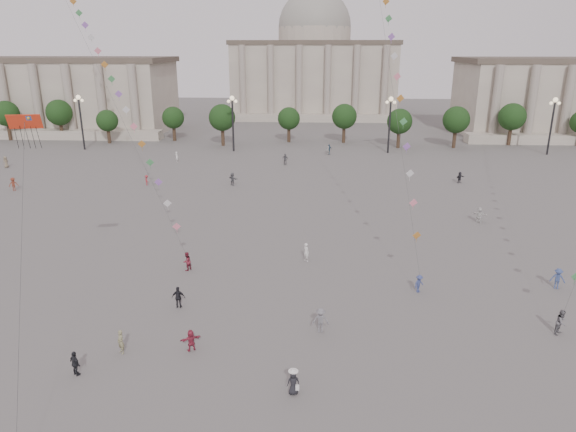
{
  "coord_description": "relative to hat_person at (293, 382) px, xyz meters",
  "views": [
    {
      "loc": [
        1.31,
        -28.84,
        19.48
      ],
      "look_at": [
        -1.02,
        12.0,
        5.96
      ],
      "focal_mm": 32.0,
      "sensor_mm": 36.0,
      "label": 1
    }
  ],
  "objects": [
    {
      "name": "person_crowd_14",
      "position": [
        21.61,
        15.14,
        0.09
      ],
      "size": [
        1.34,
        1.01,
        1.83
      ],
      "primitive_type": "imported",
      "rotation": [
        0.0,
        0.0,
        5.97
      ],
      "color": "#384A7E",
      "rests_on": "ground"
    },
    {
      "name": "lamp_post_mid_east",
      "position": [
        14.83,
        73.4,
        6.52
      ],
      "size": [
        2.0,
        0.9,
        10.65
      ],
      "color": "#262628",
      "rests_on": "ground"
    },
    {
      "name": "tourist_4",
      "position": [
        -9.46,
        10.03,
        0.06
      ],
      "size": [
        1.06,
        0.5,
        1.77
      ],
      "primitive_type": "imported",
      "rotation": [
        0.0,
        0.0,
        3.2
      ],
      "color": "black",
      "rests_on": "ground"
    },
    {
      "name": "tree_row",
      "position": [
        -0.17,
        81.4,
        4.57
      ],
      "size": [
        137.12,
        5.12,
        8.0
      ],
      "color": "#332419",
      "rests_on": "ground"
    },
    {
      "name": "kite_flyer_2",
      "position": [
        18.67,
        7.75,
        0.11
      ],
      "size": [
        1.15,
        1.13,
        1.87
      ],
      "primitive_type": "imported",
      "rotation": [
        0.0,
        0.0,
        0.73
      ],
      "color": "slate",
      "rests_on": "ground"
    },
    {
      "name": "person_crowd_7",
      "position": [
        20.11,
        32.29,
        0.08
      ],
      "size": [
        1.76,
        1.19,
        1.82
      ],
      "primitive_type": "imported",
      "rotation": [
        0.0,
        0.0,
        2.71
      ],
      "color": "silver",
      "rests_on": "ground"
    },
    {
      "name": "person_crowd_10",
      "position": [
        -23.61,
        62.67,
        0.13
      ],
      "size": [
        0.81,
        0.82,
        1.91
      ],
      "primitive_type": "imported",
      "rotation": [
        0.0,
        0.0,
        2.34
      ],
      "color": "white",
      "rests_on": "ground"
    },
    {
      "name": "dragon_kite",
      "position": [
        -18.78,
        8.6,
        12.97
      ],
      "size": [
        4.17,
        8.21,
        21.03
      ],
      "color": "red",
      "rests_on": "ground"
    },
    {
      "name": "ground",
      "position": [
        -0.17,
        3.4,
        -0.83
      ],
      "size": [
        360.0,
        360.0,
        0.0
      ],
      "primitive_type": "plane",
      "color": "#595654",
      "rests_on": "ground"
    },
    {
      "name": "tourist_2",
      "position": [
        -7.08,
        4.19,
        -0.06
      ],
      "size": [
        1.46,
        1.06,
        1.53
      ],
      "primitive_type": "imported",
      "rotation": [
        0.0,
        0.0,
        3.63
      ],
      "color": "#9F2B42",
      "rests_on": "ground"
    },
    {
      "name": "person_crowd_2",
      "position": [
        -41.82,
        42.71,
        0.13
      ],
      "size": [
        1.4,
        1.34,
        1.92
      ],
      "primitive_type": "imported",
      "rotation": [
        0.0,
        0.0,
        0.7
      ],
      "color": "brown",
      "rests_on": "ground"
    },
    {
      "name": "kite_flyer_0",
      "position": [
        -10.54,
        17.07,
        0.05
      ],
      "size": [
        1.0,
        1.07,
        1.76
      ],
      "primitive_type": "imported",
      "rotation": [
        0.0,
        0.0,
        4.2
      ],
      "color": "maroon",
      "rests_on": "ground"
    },
    {
      "name": "person_crowd_20",
      "position": [
        -51.42,
        56.89,
        0.14
      ],
      "size": [
        0.96,
        1.11,
        1.93
      ],
      "primitive_type": "imported",
      "rotation": [
        0.0,
        0.0,
        4.26
      ],
      "color": "#7D6F56",
      "rests_on": "ground"
    },
    {
      "name": "lamp_post_mid_west",
      "position": [
        -15.17,
        73.4,
        6.52
      ],
      "size": [
        2.0,
        0.9,
        10.65
      ],
      "color": "#262628",
      "rests_on": "ground"
    },
    {
      "name": "person_crowd_16",
      "position": [
        -4.33,
        61.75,
        0.15
      ],
      "size": [
        1.22,
        0.74,
        1.95
      ],
      "primitive_type": "imported",
      "rotation": [
        0.0,
        0.0,
        6.04
      ],
      "color": "#5A5A5F",
      "rests_on": "ground"
    },
    {
      "name": "person_crowd_0",
      "position": [
        3.42,
        71.4,
        0.12
      ],
      "size": [
        1.21,
        0.81,
        1.9
      ],
      "primitive_type": "imported",
      "rotation": [
        0.0,
        0.0,
        0.34
      ],
      "color": "#325571",
      "rests_on": "ground"
    },
    {
      "name": "kite_flyer_1",
      "position": [
        9.82,
        13.8,
        -0.06
      ],
      "size": [
        1.13,
        1.08,
        1.54
      ],
      "primitive_type": "imported",
      "rotation": [
        0.0,
        0.0,
        0.7
      ],
      "color": "#37437C",
      "rests_on": "ground"
    },
    {
      "name": "hat_person",
      "position": [
        0.0,
        0.0,
        0.0
      ],
      "size": [
        0.85,
        0.66,
        1.69
      ],
      "color": "black",
      "rests_on": "ground"
    },
    {
      "name": "hall_west",
      "position": [
        -75.17,
        97.3,
        7.6
      ],
      "size": [
        84.0,
        26.22,
        17.2
      ],
      "color": "#A5988A",
      "rests_on": "ground"
    },
    {
      "name": "person_crowd_17",
      "position": [
        -23.9,
        46.82,
        -0.07
      ],
      "size": [
        1.02,
        1.13,
        1.52
      ],
      "primitive_type": "imported",
      "rotation": [
        0.0,
        0.0,
        2.17
      ],
      "color": "#A02B34",
      "rests_on": "ground"
    },
    {
      "name": "tourist_1",
      "position": [
        -13.59,
        1.05,
        0.01
      ],
      "size": [
        1.04,
        0.87,
        1.66
      ],
      "primitive_type": "imported",
      "rotation": [
        0.0,
        0.0,
        2.56
      ],
      "color": "black",
      "rests_on": "ground"
    },
    {
      "name": "person_crowd_13",
      "position": [
        0.3,
        19.81,
        0.09
      ],
      "size": [
        0.76,
        0.79,
        1.83
      ],
      "primitive_type": "imported",
      "rotation": [
        0.0,
        0.0,
        2.25
      ],
      "color": "white",
      "rests_on": "ground"
    },
    {
      "name": "hall_central",
      "position": [
        -0.17,
        132.62,
        13.41
      ],
      "size": [
        48.3,
        34.3,
        35.5
      ],
      "color": "#A5988A",
      "rests_on": "ground"
    },
    {
      "name": "person_crowd_9",
      "position": [
        22.65,
        50.78,
        0.02
      ],
      "size": [
        1.58,
        1.27,
        1.69
      ],
      "primitive_type": "imported",
      "rotation": [
        0.0,
        0.0,
        0.58
      ],
      "color": "black",
      "rests_on": "ground"
    },
    {
      "name": "person_crowd_6",
      "position": [
        1.62,
        7.04,
        0.1
      ],
      "size": [
        1.23,
        0.75,
        1.86
      ],
      "primitive_type": "imported",
      "rotation": [
        0.0,
        0.0,
        0.05
      ],
      "color": "slate",
      "rests_on": "ground"
    },
    {
      "name": "person_crowd_21",
      "position": [
        -11.66,
        3.61,
        0.01
      ],
      "size": [
        0.72,
        0.71,
        1.68
      ],
      "primitive_type": "imported",
      "rotation": [
        0.0,
        0.0,
        5.56
      ],
      "color": "#84815B",
      "rests_on": "ground"
    },
    {
      "name": "person_crowd_12",
      "position": [
        -11.22,
        47.42,
        0.13
      ],
      "size": [
        1.74,
        1.54,
        1.91
      ],
      "primitive_type": "imported",
      "rotation": [
        0.0,
        0.0,
        2.48
      ],
      "color": "slate",
      "rests_on": "ground"
    },
    {
      "name": "kite_train_west",
      "position": [
        -26.14,
        35.07,
        22.23
      ],
      "size": [
        29.88,
        33.83,
        60.31
      ],
      "color": "#3F3F3F",
      "rests_on": "ground"
    },
    {
      "name": "lamp_post_far_east",
      "position": [
        44.83,
        73.4,
        6.52
      ],
      "size": [
        2.0,
        0.9,
        10.65
      ],
      "color": "#262628",
      "rests_on": "ground"
    },
    {
      "name": "person_crowd_4",
      "position": [
        3.22,
        71.15,
        -0.02
      ],
      "size": [
        0.98,
        1.57,
        1.62
      ],
      "primitive_type": "imported",
      "rotation": [
        0.0,
        0.0,
        4.35
      ],
      "color": "silver",
      "rests_on": "ground"
    },
    {
      "name": "lamp_post_far_west",
      "position": [
        -45.17,
        73.4,
        6.52
      ],
      "size": [
        2.0,
        0.9,
        10.65
      ],
      "color": "#262628",
      "rests_on": "ground"
    }
  ]
}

